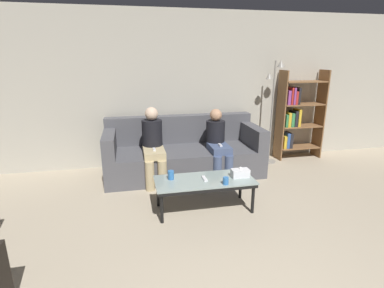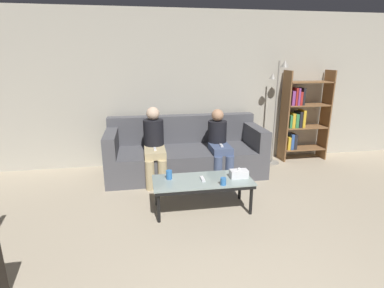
% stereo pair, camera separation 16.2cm
% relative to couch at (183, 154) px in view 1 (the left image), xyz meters
% --- Properties ---
extents(wall_back, '(12.00, 0.06, 2.60)m').
position_rel_couch_xyz_m(wall_back, '(0.00, 0.56, 0.98)').
color(wall_back, '#B7B2A3').
rests_on(wall_back, ground_plane).
extents(couch, '(2.47, 0.98, 0.90)m').
position_rel_couch_xyz_m(couch, '(0.00, 0.00, 0.00)').
color(couch, '#515156').
rests_on(couch, ground_plane).
extents(coffee_table, '(1.21, 0.52, 0.40)m').
position_rel_couch_xyz_m(coffee_table, '(0.03, -1.29, 0.04)').
color(coffee_table, '#8C9E99').
rests_on(coffee_table, ground_plane).
extents(cup_near_left, '(0.07, 0.07, 0.11)m').
position_rel_couch_xyz_m(cup_near_left, '(-0.37, -1.20, 0.14)').
color(cup_near_left, '#3372BF').
rests_on(cup_near_left, coffee_table).
extents(cup_near_right, '(0.07, 0.07, 0.09)m').
position_rel_couch_xyz_m(cup_near_right, '(0.23, -1.48, 0.13)').
color(cup_near_right, '#3372BF').
rests_on(cup_near_right, coffee_table).
extents(tissue_box, '(0.22, 0.12, 0.13)m').
position_rel_couch_xyz_m(tissue_box, '(0.48, -1.30, 0.13)').
color(tissue_box, white).
rests_on(tissue_box, coffee_table).
extents(game_remote, '(0.04, 0.15, 0.02)m').
position_rel_couch_xyz_m(game_remote, '(0.03, -1.29, 0.09)').
color(game_remote, white).
rests_on(game_remote, coffee_table).
extents(bookshelf, '(0.83, 0.32, 1.62)m').
position_rel_couch_xyz_m(bookshelf, '(2.16, 0.33, 0.48)').
color(bookshelf, brown).
rests_on(bookshelf, ground_plane).
extents(standing_lamp, '(0.31, 0.26, 1.80)m').
position_rel_couch_xyz_m(standing_lamp, '(1.62, 0.18, 0.78)').
color(standing_lamp, gray).
rests_on(standing_lamp, ground_plane).
extents(seated_person_left_end, '(0.31, 0.69, 1.13)m').
position_rel_couch_xyz_m(seated_person_left_end, '(-0.50, -0.24, 0.27)').
color(seated_person_left_end, tan).
rests_on(seated_person_left_end, ground_plane).
extents(seated_person_mid_left, '(0.31, 0.65, 1.06)m').
position_rel_couch_xyz_m(seated_person_mid_left, '(0.50, -0.24, 0.24)').
color(seated_person_mid_left, '#47567A').
rests_on(seated_person_mid_left, ground_plane).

